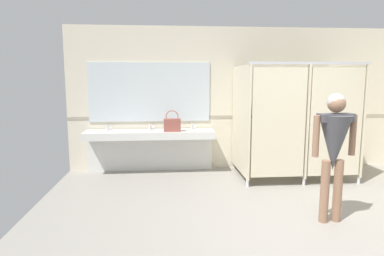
% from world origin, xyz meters
% --- Properties ---
extents(ground_plane, '(7.41, 6.72, 0.10)m').
position_xyz_m(ground_plane, '(0.00, 0.00, -0.05)').
color(ground_plane, gray).
extents(wall_back, '(7.41, 0.12, 2.82)m').
position_xyz_m(wall_back, '(0.00, 3.12, 1.41)').
color(wall_back, beige).
rests_on(wall_back, ground_plane).
extents(wall_back_tile_band, '(7.41, 0.01, 0.06)m').
position_xyz_m(wall_back_tile_band, '(0.00, 3.06, 1.05)').
color(wall_back_tile_band, '#9E937F').
rests_on(wall_back_tile_band, wall_back).
extents(vanity_counter, '(2.47, 0.53, 0.94)m').
position_xyz_m(vanity_counter, '(-2.10, 2.86, 0.61)').
color(vanity_counter, silver).
rests_on(vanity_counter, ground_plane).
extents(mirror_panel, '(2.37, 0.02, 1.15)m').
position_xyz_m(mirror_panel, '(-2.10, 3.05, 1.56)').
color(mirror_panel, silver).
rests_on(mirror_panel, wall_back).
extents(bathroom_stalls, '(2.04, 1.31, 2.09)m').
position_xyz_m(bathroom_stalls, '(0.56, 2.19, 1.09)').
color(bathroom_stalls, beige).
rests_on(bathroom_stalls, ground_plane).
extents(person_standing, '(0.57, 0.43, 1.64)m').
position_xyz_m(person_standing, '(0.27, 0.33, 1.03)').
color(person_standing, '#8C664C').
rests_on(person_standing, ground_plane).
extents(handbag, '(0.32, 0.12, 0.40)m').
position_xyz_m(handbag, '(-1.68, 2.65, 0.97)').
color(handbag, '#934C42').
rests_on(handbag, vanity_counter).
extents(soap_dispenser, '(0.07, 0.07, 0.21)m').
position_xyz_m(soap_dispenser, '(-1.62, 2.94, 0.92)').
color(soap_dispenser, white).
rests_on(soap_dispenser, vanity_counter).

